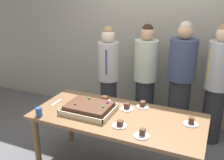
{
  "coord_description": "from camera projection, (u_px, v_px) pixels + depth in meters",
  "views": [
    {
      "loc": [
        0.96,
        -2.34,
        2.1
      ],
      "look_at": [
        -0.13,
        0.15,
        1.11
      ],
      "focal_mm": 40.86,
      "sensor_mm": 36.0,
      "label": 1
    }
  ],
  "objects": [
    {
      "name": "interior_back_panel",
      "position": [
        157.0,
        28.0,
        3.96
      ],
      "size": [
        8.0,
        0.12,
        3.0
      ],
      "primitive_type": "cube",
      "color": "#9E998E",
      "rests_on": "ground_plane"
    },
    {
      "name": "party_table",
      "position": [
        118.0,
        122.0,
        2.86
      ],
      "size": [
        1.91,
        0.87,
        0.76
      ],
      "color": "brown",
      "rests_on": "ground_plane"
    },
    {
      "name": "sheet_cake",
      "position": [
        89.0,
        108.0,
        2.9
      ],
      "size": [
        0.56,
        0.44,
        0.12
      ],
      "color": "beige",
      "rests_on": "party_table"
    },
    {
      "name": "plated_slice_near_left",
      "position": [
        143.0,
        105.0,
        3.03
      ],
      "size": [
        0.15,
        0.15,
        0.07
      ],
      "color": "white",
      "rests_on": "party_table"
    },
    {
      "name": "plated_slice_near_right",
      "position": [
        105.0,
        100.0,
        3.17
      ],
      "size": [
        0.15,
        0.15,
        0.07
      ],
      "color": "white",
      "rests_on": "party_table"
    },
    {
      "name": "plated_slice_far_left",
      "position": [
        191.0,
        122.0,
        2.64
      ],
      "size": [
        0.15,
        0.15,
        0.08
      ],
      "color": "white",
      "rests_on": "party_table"
    },
    {
      "name": "plated_slice_far_right",
      "position": [
        142.0,
        134.0,
        2.43
      ],
      "size": [
        0.15,
        0.15,
        0.08
      ],
      "color": "white",
      "rests_on": "party_table"
    },
    {
      "name": "plated_slice_center_front",
      "position": [
        120.0,
        125.0,
        2.6
      ],
      "size": [
        0.15,
        0.15,
        0.07
      ],
      "color": "white",
      "rests_on": "party_table"
    },
    {
      "name": "plated_slice_center_back",
      "position": [
        127.0,
        107.0,
        2.97
      ],
      "size": [
        0.15,
        0.15,
        0.08
      ],
      "color": "white",
      "rests_on": "party_table"
    },
    {
      "name": "drink_cup_nearest",
      "position": [
        39.0,
        112.0,
        2.8
      ],
      "size": [
        0.07,
        0.07,
        0.1
      ],
      "primitive_type": "cylinder",
      "color": "#2D5199",
      "rests_on": "party_table"
    },
    {
      "name": "cake_server_utensil",
      "position": [
        56.0,
        103.0,
        3.13
      ],
      "size": [
        0.03,
        0.2,
        0.01
      ],
      "primitive_type": "cube",
      "color": "silver",
      "rests_on": "party_table"
    },
    {
      "name": "person_serving_front",
      "position": [
        108.0,
        78.0,
        3.75
      ],
      "size": [
        0.3,
        0.3,
        1.6
      ],
      "rotation": [
        0.0,
        0.0,
        -1.38
      ],
      "color": "#28282D",
      "rests_on": "ground_plane"
    },
    {
      "name": "person_green_shirt_behind",
      "position": [
        181.0,
        81.0,
        3.53
      ],
      "size": [
        0.37,
        0.37,
        1.7
      ],
      "rotation": [
        0.0,
        0.0,
        -2.21
      ],
      "color": "#28282D",
      "rests_on": "ground_plane"
    },
    {
      "name": "person_striped_tie_right",
      "position": [
        145.0,
        78.0,
        3.78
      ],
      "size": [
        0.35,
        0.35,
        1.63
      ],
      "rotation": [
        0.0,
        0.0,
        -1.83
      ],
      "color": "#28282D",
      "rests_on": "ground_plane"
    },
    {
      "name": "person_far_right_suit",
      "position": [
        217.0,
        84.0,
        3.44
      ],
      "size": [
        0.34,
        0.34,
        1.68
      ],
      "rotation": [
        0.0,
        0.0,
        -2.39
      ],
      "color": "#28282D",
      "rests_on": "ground_plane"
    }
  ]
}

